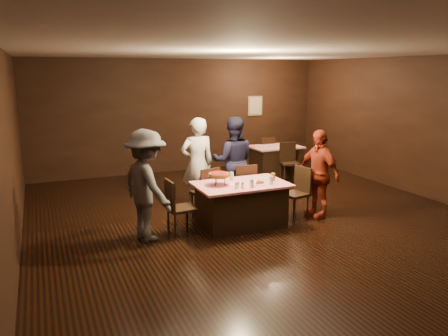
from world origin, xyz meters
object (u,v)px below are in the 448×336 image
at_px(chair_end_right, 295,193).
at_px(pizza_stand, 219,175).
at_px(main_table, 241,205).
at_px(chair_far_right, 243,187).
at_px(glass_amber, 273,177).
at_px(diner_navy_hoodie, 233,161).
at_px(glass_front_left, 252,183).
at_px(chair_back_near, 289,162).
at_px(diner_white_jacket, 197,164).
at_px(back_table, 275,161).
at_px(chair_end_left, 181,207).
at_px(diner_grey_knit, 147,185).
at_px(plate_empty, 265,178).
at_px(glass_front_right, 271,180).
at_px(chair_back_far, 264,153).
at_px(diner_red_shirt, 318,174).
at_px(chair_far_left, 205,192).
at_px(glass_back, 232,176).

xyz_separation_m(chair_end_right, pizza_stand, (-1.50, 0.05, 0.48)).
bearing_deg(pizza_stand, main_table, -7.13).
relative_size(chair_far_right, glass_amber, 6.79).
relative_size(diner_navy_hoodie, glass_front_left, 12.84).
distance_m(chair_back_near, diner_white_jacket, 3.12).
xyz_separation_m(back_table, chair_end_left, (-3.57, -3.13, 0.09)).
bearing_deg(back_table, chair_far_right, -131.06).
xyz_separation_m(diner_grey_knit, glass_front_left, (1.70, -0.33, -0.06)).
bearing_deg(glass_front_left, plate_empty, 41.99).
height_order(diner_navy_hoodie, glass_front_right, diner_navy_hoodie).
height_order(chair_back_far, plate_empty, chair_back_far).
bearing_deg(diner_red_shirt, glass_amber, -104.10).
bearing_deg(diner_navy_hoodie, diner_white_jacket, 23.44).
relative_size(diner_red_shirt, plate_empty, 6.58).
height_order(chair_far_left, diner_red_shirt, diner_red_shirt).
height_order(glass_front_right, glass_back, same).
relative_size(chair_back_far, glass_amber, 6.79).
bearing_deg(pizza_stand, diner_red_shirt, -4.29).
relative_size(pizza_stand, glass_front_right, 2.71).
bearing_deg(diner_navy_hoodie, glass_back, 86.04).
bearing_deg(glass_front_left, chair_far_right, 71.57).
relative_size(diner_navy_hoodie, diner_red_shirt, 1.09).
bearing_deg(glass_front_right, chair_far_left, 130.36).
height_order(diner_white_jacket, diner_grey_knit, diner_white_jacket).
bearing_deg(diner_red_shirt, diner_navy_hoodie, -151.51).
bearing_deg(back_table, chair_far_left, -140.36).
height_order(back_table, plate_empty, plate_empty).
height_order(main_table, chair_back_far, chair_back_far).
bearing_deg(chair_far_left, chair_end_left, 32.87).
xyz_separation_m(chair_far_left, chair_back_near, (2.87, 1.68, 0.00)).
bearing_deg(chair_far_left, diner_grey_knit, 15.70).
height_order(main_table, glass_front_left, glass_front_left).
height_order(back_table, glass_front_right, glass_front_right).
distance_m(chair_back_far, glass_back, 4.27).
distance_m(back_table, diner_white_jacket, 3.46).
distance_m(chair_far_right, diner_navy_hoodie, 0.65).
distance_m(diner_white_jacket, plate_empty, 1.42).
relative_size(main_table, chair_far_right, 1.68).
height_order(plate_empty, glass_amber, glass_amber).
xyz_separation_m(chair_end_left, plate_empty, (1.65, 0.15, 0.30)).
xyz_separation_m(back_table, diner_navy_hoodie, (-2.06, -1.88, 0.51)).
distance_m(chair_back_near, glass_back, 3.32).
bearing_deg(glass_front_right, chair_end_right, 21.04).
height_order(diner_grey_knit, glass_back, diner_grey_knit).
xyz_separation_m(diner_red_shirt, pizza_stand, (-1.93, 0.14, 0.13)).
xyz_separation_m(chair_far_left, diner_red_shirt, (1.93, -0.84, 0.35)).
distance_m(main_table, glass_front_right, 0.69).
relative_size(diner_white_jacket, glass_front_right, 12.98).
bearing_deg(glass_back, main_table, -80.54).
relative_size(chair_back_far, plate_empty, 3.80).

